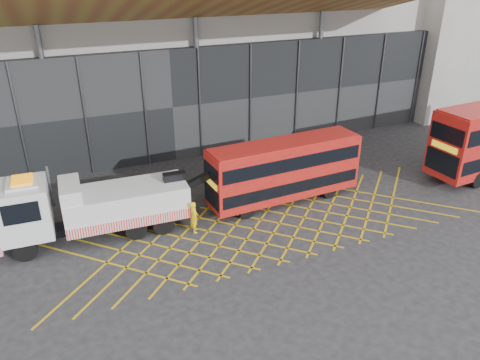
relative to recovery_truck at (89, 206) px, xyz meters
name	(u,v)px	position (x,y,z in m)	size (l,w,h in m)	color
ground_plane	(199,242)	(5.05, -2.78, -1.83)	(120.00, 120.00, 0.00)	#242426
road_markings	(267,226)	(9.05, -2.78, -1.83)	(24.76, 7.16, 0.01)	gold
construction_building	(143,22)	(6.97, 15.62, 7.14)	(55.00, 23.97, 18.00)	gray
recovery_truck	(89,206)	(0.00, 0.00, 0.00)	(11.41, 3.07, 3.97)	black
bus_towed	(284,169)	(11.32, -0.40, 0.32)	(9.65, 2.73, 3.88)	#AD140F
worker	(194,217)	(5.17, -1.71, -0.93)	(0.66, 0.43, 1.82)	yellow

